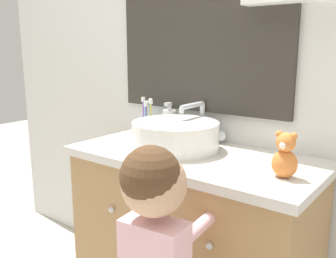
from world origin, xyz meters
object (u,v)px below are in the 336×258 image
at_px(sink_basin, 176,135).
at_px(toothbrush_holder, 148,126).
at_px(teddy_bear, 285,156).
at_px(soap_dispenser, 169,123).
at_px(child_figure, 155,257).

bearing_deg(sink_basin, toothbrush_holder, 155.33).
distance_m(toothbrush_holder, teddy_bear, 0.78).
bearing_deg(sink_basin, soap_dispenser, 134.32).
height_order(sink_basin, toothbrush_holder, toothbrush_holder).
bearing_deg(child_figure, toothbrush_holder, 132.00).
bearing_deg(sink_basin, teddy_bear, -7.67).
height_order(sink_basin, soap_dispenser, sink_basin).
distance_m(soap_dispenser, teddy_bear, 0.70).
distance_m(child_figure, teddy_bear, 0.53).
bearing_deg(soap_dispenser, toothbrush_holder, -153.51).
bearing_deg(child_figure, soap_dispenser, 124.39).
bearing_deg(toothbrush_holder, sink_basin, -24.67).
height_order(sink_basin, child_figure, sink_basin).
relative_size(toothbrush_holder, child_figure, 0.20).
bearing_deg(soap_dispenser, teddy_bear, -19.55).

